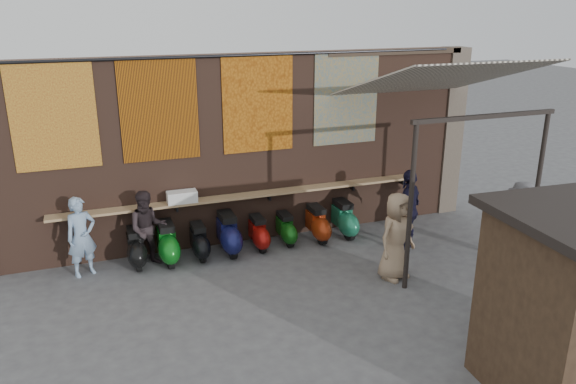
{
  "coord_description": "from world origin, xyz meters",
  "views": [
    {
      "loc": [
        -3.1,
        -8.49,
        4.94
      ],
      "look_at": [
        0.48,
        1.2,
        1.47
      ],
      "focal_mm": 35.0,
      "sensor_mm": 36.0,
      "label": 1
    }
  ],
  "objects_px": {
    "scooter_stool_5": "(286,229)",
    "diner_left": "(82,237)",
    "scooter_stool_6": "(317,224)",
    "shopper_grey": "(519,221)",
    "diner_right": "(148,229)",
    "scooter_stool_4": "(259,233)",
    "scooter_stool_2": "(199,242)",
    "scooter_stool_1": "(167,244)",
    "shopper_navy": "(408,210)",
    "scooter_stool_0": "(136,248)",
    "shelf_box": "(182,197)",
    "shopper_tan": "(396,236)",
    "scooter_stool_3": "(228,234)",
    "scooter_stool_7": "(344,219)"
  },
  "relations": [
    {
      "from": "scooter_stool_4",
      "to": "scooter_stool_7",
      "type": "xyz_separation_m",
      "value": [
        1.99,
        -0.01,
        0.05
      ]
    },
    {
      "from": "scooter_stool_6",
      "to": "shopper_grey",
      "type": "relative_size",
      "value": 0.49
    },
    {
      "from": "scooter_stool_5",
      "to": "diner_left",
      "type": "xyz_separation_m",
      "value": [
        -4.12,
        -0.04,
        0.44
      ]
    },
    {
      "from": "scooter_stool_2",
      "to": "diner_left",
      "type": "xyz_separation_m",
      "value": [
        -2.22,
        0.02,
        0.43
      ]
    },
    {
      "from": "shelf_box",
      "to": "scooter_stool_7",
      "type": "height_order",
      "value": "shelf_box"
    },
    {
      "from": "scooter_stool_5",
      "to": "shopper_navy",
      "type": "height_order",
      "value": "shopper_navy"
    },
    {
      "from": "shopper_tan",
      "to": "shopper_navy",
      "type": "bearing_deg",
      "value": 30.49
    },
    {
      "from": "shelf_box",
      "to": "shopper_navy",
      "type": "bearing_deg",
      "value": -17.25
    },
    {
      "from": "scooter_stool_4",
      "to": "diner_left",
      "type": "relative_size",
      "value": 0.47
    },
    {
      "from": "scooter_stool_1",
      "to": "shopper_grey",
      "type": "bearing_deg",
      "value": -18.42
    },
    {
      "from": "scooter_stool_1",
      "to": "scooter_stool_3",
      "type": "distance_m",
      "value": 1.26
    },
    {
      "from": "scooter_stool_5",
      "to": "diner_left",
      "type": "height_order",
      "value": "diner_left"
    },
    {
      "from": "diner_right",
      "to": "scooter_stool_6",
      "type": "bearing_deg",
      "value": 0.81
    },
    {
      "from": "scooter_stool_7",
      "to": "shopper_navy",
      "type": "distance_m",
      "value": 1.51
    },
    {
      "from": "shelf_box",
      "to": "scooter_stool_4",
      "type": "xyz_separation_m",
      "value": [
        1.51,
        -0.3,
        -0.9
      ]
    },
    {
      "from": "scooter_stool_0",
      "to": "diner_right",
      "type": "relative_size",
      "value": 0.52
    },
    {
      "from": "shopper_tan",
      "to": "scooter_stool_3",
      "type": "bearing_deg",
      "value": 121.83
    },
    {
      "from": "diner_left",
      "to": "shopper_grey",
      "type": "height_order",
      "value": "shopper_grey"
    },
    {
      "from": "shopper_grey",
      "to": "scooter_stool_3",
      "type": "bearing_deg",
      "value": 5.0
    },
    {
      "from": "shelf_box",
      "to": "shopper_grey",
      "type": "relative_size",
      "value": 0.37
    },
    {
      "from": "scooter_stool_0",
      "to": "scooter_stool_2",
      "type": "relative_size",
      "value": 1.08
    },
    {
      "from": "scooter_stool_1",
      "to": "shopper_grey",
      "type": "xyz_separation_m",
      "value": [
        6.7,
        -2.23,
        0.4
      ]
    },
    {
      "from": "diner_right",
      "to": "shopper_navy",
      "type": "relative_size",
      "value": 0.88
    },
    {
      "from": "scooter_stool_2",
      "to": "shopper_grey",
      "type": "height_order",
      "value": "shopper_grey"
    },
    {
      "from": "scooter_stool_2",
      "to": "scooter_stool_0",
      "type": "bearing_deg",
      "value": 177.31
    },
    {
      "from": "scooter_stool_2",
      "to": "scooter_stool_6",
      "type": "bearing_deg",
      "value": -0.17
    },
    {
      "from": "scooter_stool_6",
      "to": "shopper_navy",
      "type": "xyz_separation_m",
      "value": [
        1.6,
        -1.05,
        0.49
      ]
    },
    {
      "from": "scooter_stool_1",
      "to": "scooter_stool_5",
      "type": "relative_size",
      "value": 1.23
    },
    {
      "from": "diner_left",
      "to": "diner_right",
      "type": "bearing_deg",
      "value": -21.19
    },
    {
      "from": "scooter_stool_0",
      "to": "scooter_stool_2",
      "type": "bearing_deg",
      "value": -2.69
    },
    {
      "from": "diner_left",
      "to": "diner_right",
      "type": "distance_m",
      "value": 1.22
    },
    {
      "from": "scooter_stool_5",
      "to": "scooter_stool_6",
      "type": "distance_m",
      "value": 0.71
    },
    {
      "from": "scooter_stool_2",
      "to": "scooter_stool_5",
      "type": "bearing_deg",
      "value": 1.95
    },
    {
      "from": "scooter_stool_1",
      "to": "diner_left",
      "type": "relative_size",
      "value": 0.56
    },
    {
      "from": "scooter_stool_0",
      "to": "scooter_stool_2",
      "type": "height_order",
      "value": "scooter_stool_0"
    },
    {
      "from": "scooter_stool_6",
      "to": "shopper_tan",
      "type": "distance_m",
      "value": 2.3
    },
    {
      "from": "shopper_navy",
      "to": "shopper_grey",
      "type": "relative_size",
      "value": 1.07
    },
    {
      "from": "scooter_stool_4",
      "to": "shopper_grey",
      "type": "distance_m",
      "value": 5.32
    },
    {
      "from": "shelf_box",
      "to": "scooter_stool_4",
      "type": "bearing_deg",
      "value": -11.4
    },
    {
      "from": "scooter_stool_6",
      "to": "scooter_stool_2",
      "type": "bearing_deg",
      "value": 179.83
    },
    {
      "from": "diner_right",
      "to": "scooter_stool_4",
      "type": "bearing_deg",
      "value": 1.17
    },
    {
      "from": "shelf_box",
      "to": "shopper_grey",
      "type": "distance_m",
      "value": 6.81
    },
    {
      "from": "scooter_stool_0",
      "to": "diner_right",
      "type": "height_order",
      "value": "diner_right"
    },
    {
      "from": "scooter_stool_3",
      "to": "diner_left",
      "type": "xyz_separation_m",
      "value": [
        -2.83,
        0.01,
        0.36
      ]
    },
    {
      "from": "shopper_navy",
      "to": "shopper_grey",
      "type": "height_order",
      "value": "shopper_navy"
    },
    {
      "from": "shopper_navy",
      "to": "shopper_tan",
      "type": "distance_m",
      "value": 1.44
    },
    {
      "from": "diner_left",
      "to": "shopper_tan",
      "type": "height_order",
      "value": "shopper_tan"
    },
    {
      "from": "scooter_stool_1",
      "to": "scooter_stool_6",
      "type": "relative_size",
      "value": 1.09
    },
    {
      "from": "shelf_box",
      "to": "scooter_stool_2",
      "type": "distance_m",
      "value": 0.98
    },
    {
      "from": "shelf_box",
      "to": "scooter_stool_6",
      "type": "xyz_separation_m",
      "value": [
        2.85,
        -0.33,
        -0.86
      ]
    }
  ]
}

